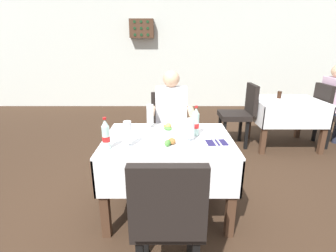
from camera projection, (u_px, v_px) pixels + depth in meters
The scene contains 20 objects.
ground_plane at pixel (165, 210), 2.42m from camera, with size 11.00×11.00×0.00m, color #382619.
back_wall at pixel (167, 44), 6.06m from camera, with size 11.00×0.12×3.07m, color silver.
main_dining_table at pixel (168, 155), 2.28m from camera, with size 1.15×0.86×0.74m.
chair_far_diner_seat at pixel (168, 128), 3.07m from camera, with size 0.44×0.50×0.97m.
chair_near_camera_side at pixel (168, 215), 1.51m from camera, with size 0.44×0.50×0.97m.
seated_diner_far at pixel (171, 118), 2.92m from camera, with size 0.50×0.46×1.26m.
plate_near_camera at pixel (171, 144), 2.05m from camera, with size 0.25×0.25×0.07m.
plate_far_diner at pixel (169, 128), 2.43m from camera, with size 0.23×0.23×0.06m.
beer_glass_left at pixel (190, 130), 2.13m from camera, with size 0.07×0.07×0.20m.
beer_glass_middle at pixel (128, 134), 2.02m from camera, with size 0.07×0.07×0.22m.
beer_glass_right at pixel (150, 116), 2.48m from camera, with size 0.07×0.07×0.23m.
cola_bottle_primary at pixel (106, 135), 1.96m from camera, with size 0.06×0.06×0.27m.
cola_bottle_secondary at pixel (196, 122), 2.26m from camera, with size 0.06×0.06×0.28m.
napkin_cutlery_set at pixel (217, 142), 2.11m from camera, with size 0.18×0.19×0.01m.
background_dining_table at pixel (286, 111), 3.83m from camera, with size 0.98×0.81×0.74m.
background_chair_left at pixel (240, 111), 3.83m from camera, with size 0.50×0.44×0.97m.
background_chair_right at pixel (331, 111), 3.83m from camera, with size 0.50×0.44×0.97m.
background_patron at pixel (336, 101), 3.78m from camera, with size 0.46×0.50×1.26m.
background_table_tumbler at pixel (280, 95), 3.85m from camera, with size 0.06×0.06×0.11m, color black.
wall_bottle_rack at pixel (142, 29), 5.80m from camera, with size 0.56×0.21×0.42m.
Camera 1 is at (0.03, -2.04, 1.54)m, focal length 26.58 mm.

